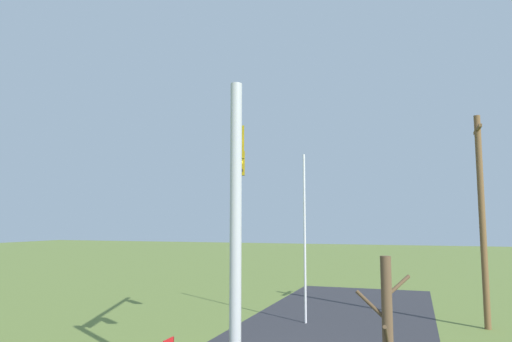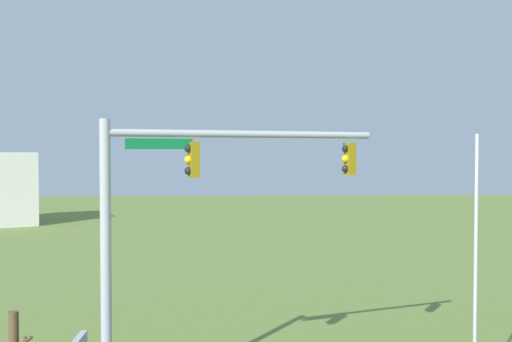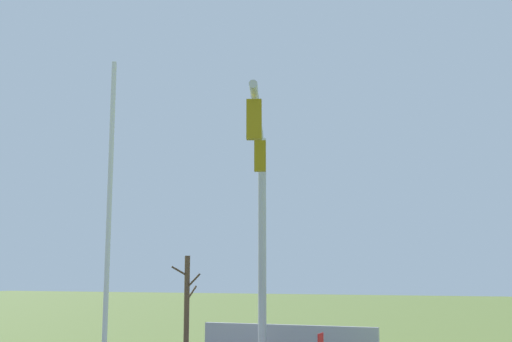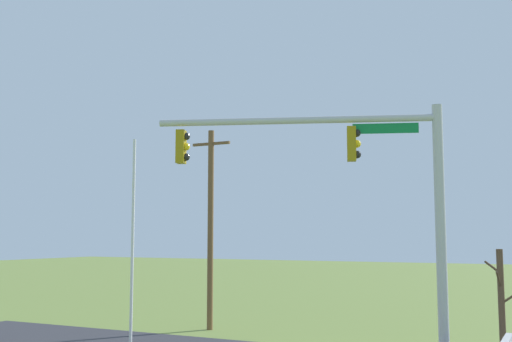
# 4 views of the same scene
# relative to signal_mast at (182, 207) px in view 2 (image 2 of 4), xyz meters

# --- Properties ---
(signal_mast) EXTENTS (7.51, 2.91, 7.69)m
(signal_mast) POSITION_rel_signal_mast_xyz_m (0.00, 0.00, 0.00)
(signal_mast) COLOR #B2B5BA
(signal_mast) RESTS_ON ground_plane
(flagpole) EXTENTS (0.10, 0.10, 7.33)m
(flagpole) POSITION_rel_signal_mast_xyz_m (-7.97, 0.09, -1.71)
(flagpole) COLOR silver
(flagpole) RESTS_ON ground_plane
(distant_building) EXTENTS (7.54, 8.55, 6.73)m
(distant_building) POSITION_rel_signal_mast_xyz_m (19.76, -42.68, -2.01)
(distant_building) COLOR silver
(distant_building) RESTS_ON ground_plane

